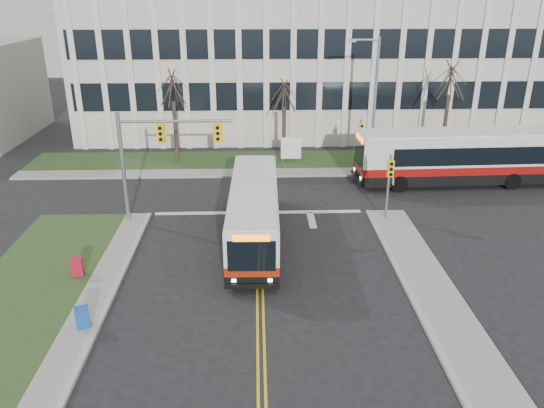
{
  "coord_description": "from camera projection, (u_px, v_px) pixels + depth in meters",
  "views": [
    {
      "loc": [
        -0.1,
        -20.31,
        12.15
      ],
      "look_at": [
        0.68,
        4.6,
        2.0
      ],
      "focal_mm": 35.0,
      "sensor_mm": 36.0,
      "label": 1
    }
  ],
  "objects": [
    {
      "name": "office_building",
      "position": [
        310.0,
        60.0,
        49.04
      ],
      "size": [
        40.0,
        16.0,
        12.0
      ],
      "primitive_type": "cube",
      "color": "silver",
      "rests_on": "ground"
    },
    {
      "name": "newspaper_box_red",
      "position": [
        77.0,
        268.0,
        23.9
      ],
      "size": [
        0.59,
        0.55,
        0.95
      ],
      "primitive_type": "cube",
      "rotation": [
        0.0,
        0.0,
        0.22
      ],
      "color": "maroon",
      "rests_on": "ground"
    },
    {
      "name": "ground",
      "position": [
        260.0,
        285.0,
        23.39
      ],
      "size": [
        120.0,
        120.0,
        0.0
      ],
      "primitive_type": "plane",
      "color": "black",
      "rests_on": "ground"
    },
    {
      "name": "sidewalk_east",
      "position": [
        471.0,
        353.0,
        18.95
      ],
      "size": [
        2.0,
        26.0,
        0.14
      ],
      "primitive_type": "cube",
      "color": "#9E9B93",
      "rests_on": "ground"
    },
    {
      "name": "bus_cross",
      "position": [
        457.0,
        158.0,
        34.96
      ],
      "size": [
        13.28,
        3.33,
        3.52
      ],
      "primitive_type": null,
      "rotation": [
        0.0,
        0.0,
        -1.53
      ],
      "color": "silver",
      "rests_on": "ground"
    },
    {
      "name": "signal_pole_far",
      "position": [
        360.0,
        138.0,
        36.91
      ],
      "size": [
        0.34,
        0.39,
        3.8
      ],
      "color": "slate",
      "rests_on": "ground"
    },
    {
      "name": "sidewalk_cross",
      "position": [
        328.0,
        172.0,
        37.58
      ],
      "size": [
        44.0,
        1.6,
        0.14
      ],
      "primitive_type": "cube",
      "color": "#9E9B93",
      "rests_on": "ground"
    },
    {
      "name": "newspaper_box_blue",
      "position": [
        82.0,
        319.0,
        20.2
      ],
      "size": [
        0.62,
        0.59,
        0.95
      ],
      "primitive_type": "cube",
      "rotation": [
        0.0,
        0.0,
        0.32
      ],
      "color": "#16479C",
      "rests_on": "ground"
    },
    {
      "name": "tree_right",
      "position": [
        450.0,
        82.0,
        38.23
      ],
      "size": [
        1.8,
        1.8,
        8.25
      ],
      "color": "#42352B",
      "rests_on": "ground"
    },
    {
      "name": "streetlight",
      "position": [
        373.0,
        97.0,
        36.66
      ],
      "size": [
        2.15,
        0.25,
        9.2
      ],
      "color": "slate",
      "rests_on": "ground"
    },
    {
      "name": "signal_pole_near",
      "position": [
        389.0,
        178.0,
        29.04
      ],
      "size": [
        0.34,
        0.39,
        3.8
      ],
      "color": "slate",
      "rests_on": "ground"
    },
    {
      "name": "tree_mid",
      "position": [
        284.0,
        97.0,
        38.45
      ],
      "size": [
        1.8,
        1.8,
        6.82
      ],
      "color": "#42352B",
      "rests_on": "ground"
    },
    {
      "name": "mast_arm_signal",
      "position": [
        153.0,
        148.0,
        28.25
      ],
      "size": [
        6.11,
        0.38,
        6.2
      ],
      "color": "slate",
      "rests_on": "ground"
    },
    {
      "name": "directory_sign",
      "position": [
        291.0,
        149.0,
        39.22
      ],
      "size": [
        1.5,
        0.12,
        2.0
      ],
      "color": "slate",
      "rests_on": "ground"
    },
    {
      "name": "bus_main",
      "position": [
        254.0,
        214.0,
        27.15
      ],
      "size": [
        2.55,
        10.88,
        2.89
      ],
      "primitive_type": null,
      "rotation": [
        0.0,
        0.0,
        -0.02
      ],
      "color": "silver",
      "rests_on": "ground"
    },
    {
      "name": "building_lawn",
      "position": [
        323.0,
        160.0,
        40.17
      ],
      "size": [
        44.0,
        5.0,
        0.12
      ],
      "primitive_type": "cube",
      "color": "#2E471E",
      "rests_on": "ground"
    },
    {
      "name": "tree_left",
      "position": [
        173.0,
        89.0,
        37.8
      ],
      "size": [
        1.8,
        1.8,
        7.7
      ],
      "color": "#42352B",
      "rests_on": "ground"
    },
    {
      "name": "sidewalk_west",
      "position": [
        61.0,
        361.0,
        18.53
      ],
      "size": [
        1.2,
        26.0,
        0.14
      ],
      "primitive_type": "cube",
      "color": "#9E9B93",
      "rests_on": "ground"
    }
  ]
}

